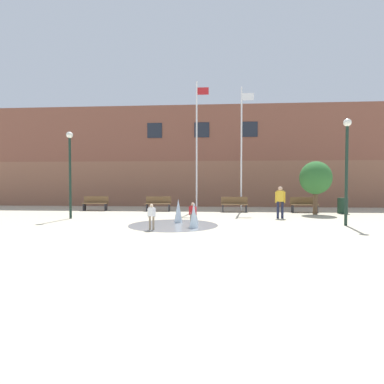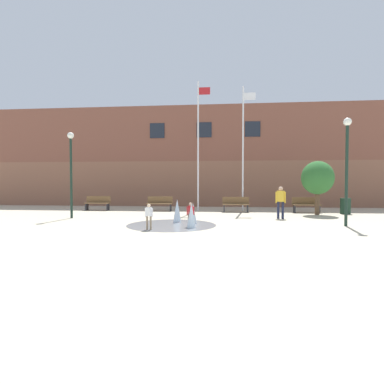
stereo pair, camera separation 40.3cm
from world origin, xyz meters
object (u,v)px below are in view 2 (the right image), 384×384
park_bench_near_trashcan (236,204)px  park_bench_far_right (306,205)px  flagpole_left (199,142)px  lamp_post_right_lane (347,157)px  street_tree_near_building (318,178)px  park_bench_under_left_flagpole (160,203)px  trash_can (345,206)px  adult_in_red (281,200)px  lamp_post_left_lane (71,163)px  child_with_pink_shirt (149,215)px  flagpole_right (243,145)px  park_bench_far_left (98,203)px  child_running (190,213)px

park_bench_near_trashcan → park_bench_far_right: (4.14, 0.00, 0.00)m
park_bench_near_trashcan → flagpole_left: bearing=163.9°
lamp_post_right_lane → street_tree_near_building: lamp_post_right_lane is taller
park_bench_under_left_flagpole → park_bench_near_trashcan: size_ratio=1.00×
park_bench_under_left_flagpole → park_bench_far_right: same height
park_bench_near_trashcan → park_bench_under_left_flagpole: bearing=177.2°
street_tree_near_building → trash_can: bearing=20.5°
trash_can → adult_in_red: bearing=-147.6°
lamp_post_left_lane → street_tree_near_building: 13.10m
child_with_pink_shirt → adult_in_red: size_ratio=0.62×
flagpole_left → lamp_post_right_lane: bearing=-43.0°
flagpole_left → trash_can: 9.39m
flagpole_left → lamp_post_left_lane: size_ratio=1.90×
flagpole_right → lamp_post_left_lane: flagpole_right is taller
park_bench_near_trashcan → park_bench_far_right: size_ratio=1.00×
flagpole_left → lamp_post_right_lane: flagpole_left is taller
park_bench_far_right → lamp_post_left_lane: 13.30m
lamp_post_left_lane → street_tree_near_building: lamp_post_left_lane is taller
park_bench_far_left → adult_in_red: bearing=-17.2°
park_bench_far_left → street_tree_near_building: (13.19, -1.38, 1.56)m
lamp_post_left_lane → trash_can: bearing=13.3°
lamp_post_left_lane → park_bench_far_left: bearing=95.6°
flagpole_left → lamp_post_left_lane: 7.74m
park_bench_under_left_flagpole → adult_in_red: adult_in_red is taller
park_bench_far_left → adult_in_red: (10.83, -3.34, 0.45)m
child_with_pink_shirt → lamp_post_right_lane: 8.34m
lamp_post_left_lane → street_tree_near_building: (12.78, 2.79, -0.73)m
flagpole_left → park_bench_near_trashcan: bearing=-16.1°
flagpole_right → lamp_post_left_lane: 10.06m
flagpole_left → street_tree_near_building: 7.32m
park_bench_near_trashcan → child_running: child_running is taller
flagpole_left → lamp_post_right_lane: size_ratio=1.84×
child_with_pink_shirt → adult_in_red: adult_in_red is taller
child_running → flagpole_left: size_ratio=0.12×
park_bench_near_trashcan → park_bench_far_right: bearing=0.0°
adult_in_red → flagpole_right: flagpole_right is taller
lamp_post_right_lane → adult_in_red: bearing=132.7°
park_bench_far_right → park_bench_near_trashcan: bearing=-180.0°
child_with_pink_shirt → child_running: (1.49, 0.89, 0.00)m
park_bench_under_left_flagpole → adult_in_red: bearing=-26.0°
trash_can → park_bench_far_left: bearing=177.2°
park_bench_far_left → flagpole_left: size_ratio=0.20×
child_with_pink_shirt → trash_can: child_with_pink_shirt is taller
park_bench_near_trashcan → child_with_pink_shirt: (-3.61, -7.17, 0.10)m
park_bench_far_left → lamp_post_right_lane: size_ratio=0.36×
child_running → flagpole_right: size_ratio=0.13×
park_bench_far_left → park_bench_far_right: (12.91, -0.27, 0.00)m
park_bench_far_left → lamp_post_left_lane: lamp_post_left_lane is taller
park_bench_near_trashcan → street_tree_near_building: size_ratio=0.54×
child_running → flagpole_left: bearing=156.2°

